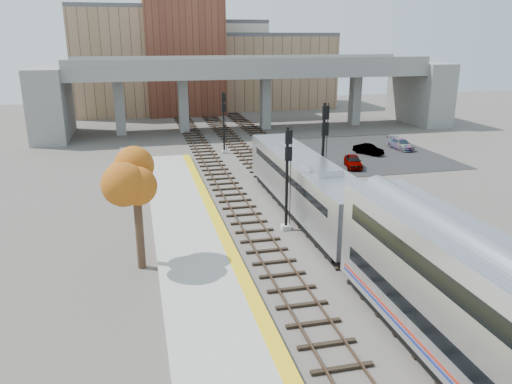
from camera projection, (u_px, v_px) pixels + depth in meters
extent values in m
plane|color=#47423D|center=(357.00, 289.00, 24.74)|extent=(160.00, 160.00, 0.00)
cube|color=#9E9E99|center=(212.00, 303.00, 23.06)|extent=(4.50, 60.00, 0.35)
cube|color=yellow|center=(252.00, 295.00, 23.43)|extent=(0.70, 60.00, 0.01)
cube|color=black|center=(242.00, 211.00, 35.60)|extent=(2.50, 95.00, 0.14)
cube|color=brown|center=(232.00, 210.00, 35.41)|extent=(0.07, 95.00, 0.14)
cube|color=brown|center=(251.00, 209.00, 35.73)|extent=(0.07, 95.00, 0.14)
cube|color=black|center=(298.00, 206.00, 36.54)|extent=(2.50, 95.00, 0.14)
cube|color=brown|center=(288.00, 206.00, 36.35)|extent=(0.07, 95.00, 0.14)
cube|color=brown|center=(307.00, 204.00, 36.67)|extent=(0.07, 95.00, 0.14)
cube|color=black|center=(348.00, 202.00, 37.44)|extent=(2.50, 95.00, 0.14)
cube|color=brown|center=(339.00, 202.00, 37.24)|extent=(0.07, 95.00, 0.14)
cube|color=brown|center=(357.00, 200.00, 37.56)|extent=(0.07, 95.00, 0.14)
cube|color=slate|center=(251.00, 70.00, 65.31)|extent=(46.00, 10.00, 1.50)
cube|color=slate|center=(260.00, 62.00, 60.48)|extent=(46.00, 0.20, 1.00)
cube|color=slate|center=(243.00, 59.00, 69.39)|extent=(46.00, 0.20, 1.00)
cube|color=slate|center=(120.00, 107.00, 62.77)|extent=(1.20, 1.60, 7.00)
cube|color=slate|center=(183.00, 105.00, 64.56)|extent=(1.20, 1.60, 7.00)
cube|color=slate|center=(265.00, 103.00, 67.02)|extent=(1.20, 1.60, 7.00)
cube|color=slate|center=(355.00, 100.00, 69.93)|extent=(1.20, 1.60, 7.00)
cube|color=slate|center=(51.00, 103.00, 60.75)|extent=(4.00, 12.00, 8.50)
cube|color=slate|center=(419.00, 93.00, 71.95)|extent=(4.00, 12.00, 8.50)
cube|color=#9C785A|center=(132.00, 62.00, 80.43)|extent=(18.00, 14.00, 16.00)
cube|color=#4C4C4F|center=(129.00, 8.00, 77.96)|extent=(18.00, 14.00, 0.60)
cube|color=beige|center=(214.00, 66.00, 88.50)|extent=(16.00, 16.00, 14.00)
cube|color=#4C4C4F|center=(213.00, 23.00, 86.33)|extent=(16.00, 16.00, 0.60)
cube|color=brown|center=(184.00, 50.00, 78.84)|extent=(12.00, 10.00, 20.00)
cube|color=#9C785A|center=(271.00, 72.00, 89.18)|extent=(20.00, 14.00, 12.00)
cube|color=#4C4C4F|center=(271.00, 35.00, 87.31)|extent=(20.00, 14.00, 0.60)
cube|color=black|center=(367.00, 152.00, 53.85)|extent=(14.00, 18.00, 0.04)
cube|color=#A8AAB2|center=(305.00, 182.00, 34.55)|extent=(3.00, 19.00, 3.20)
cube|color=black|center=(269.00, 146.00, 43.20)|extent=(2.20, 0.06, 1.10)
cube|color=black|center=(305.00, 173.00, 34.37)|extent=(3.02, 16.15, 0.50)
cube|color=black|center=(304.00, 207.00, 35.10)|extent=(2.70, 17.10, 0.50)
cube|color=#A8AAB2|center=(306.00, 157.00, 34.01)|extent=(1.60, 9.50, 0.40)
cube|color=#9E9E99|center=(286.00, 227.00, 32.35)|extent=(0.60, 0.60, 0.30)
cylinder|color=black|center=(287.00, 180.00, 31.40)|extent=(0.19, 0.19, 6.70)
cube|color=black|center=(289.00, 137.00, 30.34)|extent=(0.43, 0.18, 0.86)
cube|color=black|center=(288.00, 154.00, 30.65)|extent=(0.43, 0.18, 0.86)
cube|color=#9E9E99|center=(321.00, 201.00, 37.43)|extent=(0.60, 0.60, 0.30)
cylinder|color=black|center=(323.00, 155.00, 36.36)|extent=(0.21, 0.21, 7.50)
cube|color=black|center=(326.00, 112.00, 35.20)|extent=(0.48, 0.18, 0.96)
cube|color=black|center=(325.00, 129.00, 35.55)|extent=(0.48, 0.18, 0.96)
cube|color=#9E9E99|center=(224.00, 152.00, 53.53)|extent=(0.60, 0.60, 0.30)
cylinder|color=black|center=(224.00, 123.00, 52.62)|extent=(0.18, 0.18, 6.46)
cube|color=black|center=(224.00, 98.00, 51.59)|extent=(0.42, 0.18, 0.83)
cube|color=black|center=(224.00, 108.00, 51.89)|extent=(0.42, 0.18, 0.83)
cylinder|color=#382619|center=(139.00, 226.00, 26.33)|extent=(0.44, 0.44, 4.85)
ellipsoid|color=#B15617|center=(135.00, 175.00, 25.51)|extent=(3.60, 3.60, 3.46)
imported|color=#99999E|center=(353.00, 161.00, 47.36)|extent=(2.30, 3.81, 1.21)
imported|color=#99999E|center=(368.00, 149.00, 52.71)|extent=(2.66, 3.40, 1.08)
imported|color=#99999E|center=(401.00, 144.00, 55.19)|extent=(1.81, 4.00, 1.14)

